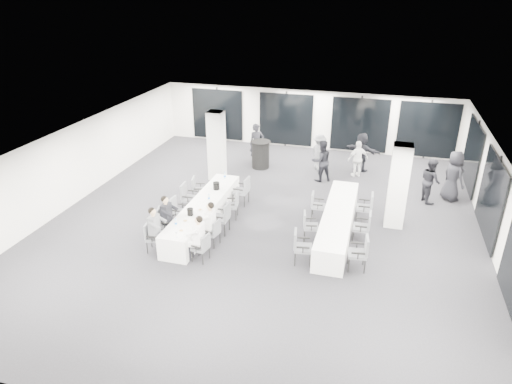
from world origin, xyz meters
TOP-DOWN VIEW (x-y plane):
  - room at (0.89, 1.11)m, footprint 14.04×16.04m
  - column_left at (-2.80, 3.20)m, footprint 0.60×0.60m
  - column_right at (4.20, 1.00)m, footprint 0.60×0.60m
  - banquet_table_main at (-1.90, -0.60)m, footprint 0.90×5.00m
  - banquet_table_side at (2.46, -0.05)m, footprint 0.90×5.00m
  - cocktail_table at (-1.41, 4.83)m, footprint 0.86×0.86m
  - chair_main_left_near at (-2.73, -2.63)m, footprint 0.52×0.56m
  - chair_main_left_second at (-2.73, -1.82)m, footprint 0.61×0.64m
  - chair_main_left_mid at (-2.73, -0.88)m, footprint 0.50×0.55m
  - chair_main_left_fourth at (-2.74, 0.07)m, footprint 0.56×0.61m
  - chair_main_left_far at (-2.73, 0.89)m, footprint 0.57×0.60m
  - chair_main_right_near at (-1.07, -2.75)m, footprint 0.50×0.54m
  - chair_main_right_second at (-1.07, -1.85)m, footprint 0.51×0.54m
  - chair_main_right_mid at (-1.06, -1.04)m, footprint 0.53×0.60m
  - chair_main_right_fourth at (-1.07, 0.03)m, footprint 0.54×0.58m
  - chair_main_right_far at (-1.06, 1.13)m, footprint 0.56×0.62m
  - chair_side_left_near at (1.62, -2.07)m, footprint 0.58×0.62m
  - chair_side_left_mid at (1.63, -0.70)m, footprint 0.54×0.57m
  - chair_side_left_far at (1.63, 0.82)m, footprint 0.48×0.53m
  - chair_side_right_near at (3.30, -1.95)m, footprint 0.58×0.62m
  - chair_side_right_mid at (3.30, -0.40)m, footprint 0.51×0.58m
  - chair_side_right_far at (3.30, 0.99)m, footprint 0.53×0.59m
  - seated_guest_a at (-2.56, -2.62)m, footprint 0.50×0.38m
  - seated_guest_b at (-2.56, -1.81)m, footprint 0.50×0.38m
  - seated_guest_c at (-1.23, -2.74)m, footprint 0.50×0.38m
  - seated_guest_d at (-1.23, -1.83)m, footprint 0.50×0.38m
  - standing_guest_a at (-1.73, 5.36)m, footprint 0.93×0.87m
  - standing_guest_b at (1.32, 4.08)m, footprint 1.09×0.98m
  - standing_guest_c at (1.05, 5.27)m, footprint 1.16×1.28m
  - standing_guest_d at (2.70, 4.96)m, footprint 1.16×1.01m
  - standing_guest_e at (6.20, 3.58)m, footprint 1.09×1.21m
  - standing_guest_f at (2.79, 5.65)m, footprint 1.86×1.29m
  - standing_guest_g at (-4.37, 7.19)m, footprint 0.83×0.75m
  - standing_guest_h at (5.40, 3.22)m, footprint 0.85×1.04m
  - ice_bucket_near at (-1.95, -1.52)m, footprint 0.19×0.19m
  - ice_bucket_far at (-1.85, 0.54)m, footprint 0.23×0.23m
  - water_bottle_a at (-2.09, -2.29)m, footprint 0.07×0.07m
  - water_bottle_b at (-1.78, -0.37)m, footprint 0.07×0.07m
  - water_bottle_c at (-1.89, 1.54)m, footprint 0.08×0.08m
  - plate_a at (-1.94, -1.94)m, footprint 0.21×0.21m
  - plate_b at (-1.81, -2.53)m, footprint 0.19×0.19m
  - plate_c at (-1.79, -1.12)m, footprint 0.18×0.18m
  - wine_glass at (-1.78, -2.90)m, footprint 0.08×0.08m

SIDE VIEW (x-z plane):
  - banquet_table_main at x=-1.90m, z-range 0.00..0.75m
  - banquet_table_side at x=2.46m, z-range 0.00..0.75m
  - chair_main_right_second at x=-1.07m, z-range 0.06..0.92m
  - chair_main_right_near at x=-1.07m, z-range 0.06..0.93m
  - chair_side_left_far at x=1.63m, z-range 0.06..0.97m
  - chair_main_left_near at x=-2.73m, z-range 0.06..0.97m
  - chair_side_left_mid at x=1.63m, z-range 0.06..0.98m
  - chair_main_right_fourth at x=-1.07m, z-range 0.07..1.00m
  - chair_main_left_mid at x=-2.73m, z-range 0.07..1.00m
  - chair_main_left_far at x=-2.73m, z-range 0.07..1.01m
  - chair_main_left_second at x=-2.73m, z-range 0.07..1.07m
  - chair_side_left_near at x=1.62m, z-range 0.07..1.08m
  - chair_side_right_mid at x=3.30m, z-range 0.07..1.08m
  - chair_side_right_far at x=3.30m, z-range 0.07..1.09m
  - chair_side_right_near at x=3.30m, z-range 0.07..1.09m
  - chair_main_left_fourth at x=-2.74m, z-range 0.07..1.11m
  - chair_main_right_mid at x=-1.06m, z-range 0.07..1.12m
  - chair_main_right_far at x=-1.06m, z-range 0.07..1.12m
  - cocktail_table at x=-1.41m, z-range 0.01..1.20m
  - plate_a at x=-1.94m, z-range 0.75..0.78m
  - plate_b at x=-1.81m, z-range 0.75..0.78m
  - plate_c at x=-1.79m, z-range 0.75..0.78m
  - seated_guest_a at x=-2.56m, z-range 0.09..1.53m
  - seated_guest_b at x=-2.56m, z-range 0.09..1.53m
  - seated_guest_c at x=-1.23m, z-range 0.09..1.53m
  - seated_guest_d at x=-1.23m, z-range 0.09..1.53m
  - water_bottle_b at x=-1.78m, z-range 0.75..0.97m
  - ice_bucket_near at x=-1.95m, z-range 0.75..0.97m
  - standing_guest_d at x=2.70m, z-range 0.00..1.72m
  - water_bottle_a at x=-2.09m, z-range 0.75..0.98m
  - water_bottle_c at x=-1.89m, z-range 0.75..1.00m
  - ice_bucket_far at x=-1.85m, z-range 0.75..1.01m
  - standing_guest_c at x=1.05m, z-range 0.00..1.79m
  - wine_glass at x=-1.78m, z-range 0.81..1.02m
  - standing_guest_h at x=5.40m, z-range 0.00..1.87m
  - standing_guest_f at x=2.79m, z-range 0.00..1.89m
  - standing_guest_g at x=-4.37m, z-range 0.00..1.90m
  - standing_guest_b at x=1.32m, z-range 0.00..1.93m
  - standing_guest_a at x=-1.73m, z-range 0.00..2.01m
  - standing_guest_e at x=6.20m, z-range 0.00..2.13m
  - room at x=0.89m, z-range -0.03..2.81m
  - column_left at x=-2.80m, z-range 0.00..2.80m
  - column_right at x=4.20m, z-range 0.00..2.80m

